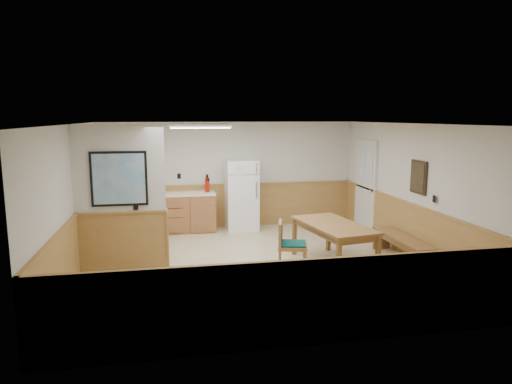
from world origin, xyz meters
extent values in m
plane|color=tan|center=(0.00, 0.00, 0.00)|extent=(6.00, 6.00, 0.00)
cube|color=white|center=(0.00, 0.00, 2.50)|extent=(6.00, 6.00, 0.02)
cube|color=silver|center=(0.00, 3.00, 1.25)|extent=(6.00, 0.02, 2.50)
cube|color=silver|center=(3.00, 0.00, 1.25)|extent=(0.02, 6.00, 2.50)
cube|color=silver|center=(-3.00, 0.00, 1.25)|extent=(0.02, 6.00, 2.50)
cube|color=#B07C46|center=(0.00, 2.98, 0.50)|extent=(6.00, 0.04, 1.00)
cube|color=#B07C46|center=(2.98, 0.00, 0.50)|extent=(0.04, 6.00, 1.00)
cube|color=#B07C46|center=(-2.98, 0.00, 0.50)|extent=(0.04, 6.00, 1.00)
cube|color=silver|center=(-2.25, 0.20, 1.75)|extent=(1.50, 0.15, 1.50)
cube|color=#B07C46|center=(-2.25, 0.20, 0.50)|extent=(1.50, 0.17, 1.00)
cube|color=black|center=(-2.25, 0.10, 1.60)|extent=(0.92, 0.03, 0.92)
cube|color=silver|center=(-2.25, 0.09, 1.60)|extent=(0.84, 0.01, 0.84)
cube|color=#9C5C37|center=(-1.10, 2.68, 0.43)|extent=(1.40, 0.60, 0.86)
cube|color=#9C5C37|center=(-2.57, 2.68, 0.43)|extent=(0.06, 0.60, 0.86)
cube|color=#9C5C37|center=(-1.83, 2.68, 0.43)|extent=(0.06, 0.60, 0.86)
cube|color=#F4EBCD|center=(-1.50, 2.68, 0.88)|extent=(2.20, 0.60, 0.04)
cube|color=#F4EBCD|center=(-1.50, 2.98, 0.95)|extent=(2.20, 0.02, 0.10)
cube|color=silver|center=(2.97, 1.90, 1.02)|extent=(0.05, 1.02, 2.15)
cube|color=silver|center=(2.96, 1.90, 1.02)|extent=(0.04, 0.90, 2.05)
cube|color=silver|center=(2.94, 1.90, 1.55)|extent=(0.02, 0.76, 0.80)
cube|color=silver|center=(-2.10, 2.98, 1.55)|extent=(0.80, 0.03, 1.00)
cube|color=white|center=(-2.10, 2.96, 1.55)|extent=(0.70, 0.01, 0.90)
cube|color=black|center=(2.97, -0.30, 1.55)|extent=(0.03, 0.50, 0.60)
cube|color=black|center=(2.95, -0.30, 1.55)|extent=(0.01, 0.42, 0.52)
cube|color=silver|center=(-0.80, 1.30, 2.45)|extent=(1.20, 0.30, 0.08)
cube|color=white|center=(-0.80, 1.30, 2.40)|extent=(1.15, 0.25, 0.01)
cube|color=white|center=(0.22, 2.63, 0.82)|extent=(0.73, 0.71, 1.64)
cube|color=silver|center=(0.50, 2.27, 1.49)|extent=(0.03, 0.02, 0.21)
cube|color=silver|center=(0.50, 2.27, 0.98)|extent=(0.03, 0.02, 0.39)
cube|color=#A9743E|center=(1.41, -0.25, 0.72)|extent=(1.16, 1.86, 0.05)
cube|color=#A9743E|center=(1.41, -0.25, 0.65)|extent=(1.04, 1.74, 0.10)
cube|color=#A9743E|center=(1.18, -1.11, 0.35)|extent=(0.08, 0.08, 0.70)
cube|color=#A9743E|center=(0.90, 0.48, 0.35)|extent=(0.08, 0.08, 0.70)
cube|color=#A9743E|center=(1.92, -0.98, 0.35)|extent=(0.08, 0.08, 0.70)
cube|color=#A9743E|center=(1.63, 0.61, 0.35)|extent=(0.08, 0.08, 0.70)
cube|color=#A9743E|center=(2.73, -0.28, 0.42)|extent=(0.38, 1.70, 0.05)
cube|color=#A9743E|center=(2.73, -1.08, 0.20)|extent=(0.35, 0.06, 0.40)
cube|color=#A9743E|center=(2.73, 0.52, 0.20)|extent=(0.35, 0.06, 0.40)
cube|color=#A9743E|center=(0.62, -0.37, 0.42)|extent=(0.60, 0.60, 0.06)
cube|color=#0D433E|center=(0.62, -0.37, 0.47)|extent=(0.55, 0.55, 0.03)
cube|color=#A9743E|center=(0.42, -0.32, 0.65)|extent=(0.17, 0.48, 0.40)
cube|color=#0D433E|center=(0.21, -0.26, 0.65)|extent=(0.13, 0.42, 0.34)
cube|color=#A9743E|center=(0.36, -0.53, 0.20)|extent=(0.05, 0.05, 0.39)
cube|color=#A9743E|center=(0.47, -0.11, 0.20)|extent=(0.05, 0.05, 0.39)
cube|color=#A9743E|center=(0.77, -0.64, 0.20)|extent=(0.05, 0.05, 0.39)
cube|color=#A9743E|center=(0.88, -0.22, 0.20)|extent=(0.05, 0.05, 0.39)
cylinder|color=#AE1409|center=(-0.57, 2.70, 1.07)|extent=(0.14, 0.14, 0.34)
cylinder|color=black|center=(-0.57, 2.70, 1.27)|extent=(0.06, 0.06, 0.07)
cylinder|color=green|center=(-2.06, 2.73, 1.01)|extent=(0.08, 0.08, 0.22)
camera|label=1|loc=(-1.44, -7.71, 2.63)|focal=32.00mm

